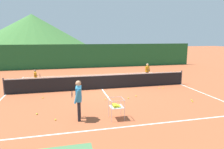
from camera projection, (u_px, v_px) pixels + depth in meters
The scene contains 23 objects.
ground_plane at pixel (102, 89), 13.66m from camera, with size 120.00×120.00×0.00m, color #B25633.
line_baseline_near at pixel (130, 126), 7.88m from camera, with size 12.06×0.08×0.01m, color white.
line_baseline_far at pixel (91, 75), 18.86m from camera, with size 12.06×0.08×0.01m, color white.
line_sideline_west at pixel (6, 95), 12.28m from camera, with size 0.08×11.48×0.01m, color white.
line_sideline_east at pixel (180, 84), 15.04m from camera, with size 0.08×11.48×0.01m, color white.
line_service_center at pixel (102, 89), 13.66m from camera, with size 0.08×5.34×0.01m, color white.
tennis_net at pixel (102, 82), 13.57m from camera, with size 12.25×0.08×1.05m.
instructor at pixel (78, 97), 8.35m from camera, with size 0.44×0.81×1.71m.
student_0 at pixel (36, 76), 14.34m from camera, with size 0.48×0.55×1.20m.
student_1 at pixel (147, 70), 16.49m from camera, with size 0.53×0.68×1.36m.
ball_cart at pixel (116, 106), 8.51m from camera, with size 0.58×0.58×0.90m.
tennis_ball_0 at pixel (43, 98), 11.54m from camera, with size 0.07×0.07×0.07m, color yellow.
tennis_ball_1 at pixel (136, 96), 11.89m from camera, with size 0.07×0.07×0.07m, color yellow.
tennis_ball_2 at pixel (193, 101), 10.85m from camera, with size 0.07×0.07×0.07m, color yellow.
tennis_ball_3 at pixel (159, 88), 13.75m from camera, with size 0.07×0.07×0.07m, color yellow.
tennis_ball_4 at pixel (106, 99), 11.22m from camera, with size 0.07×0.07×0.07m, color yellow.
tennis_ball_5 at pixel (128, 98), 11.44m from camera, with size 0.07×0.07×0.07m, color yellow.
tennis_ball_6 at pixel (37, 114), 9.08m from camera, with size 0.07×0.07×0.07m, color yellow.
tennis_ball_7 at pixel (56, 120), 8.44m from camera, with size 0.07×0.07×0.07m, color yellow.
tennis_ball_8 at pixel (192, 100), 11.09m from camera, with size 0.07×0.07×0.07m, color yellow.
tennis_ball_9 at pixel (163, 88), 13.76m from camera, with size 0.07×0.07×0.07m, color yellow.
windscreen_fence at pixel (86, 56), 23.05m from camera, with size 26.53×0.08×2.73m, color #1E5B2D.
hill_0 at pixel (32, 32), 59.34m from camera, with size 36.49×36.49×10.33m, color #427A38.
Camera 1 is at (-2.40, -13.05, 3.45)m, focal length 31.97 mm.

